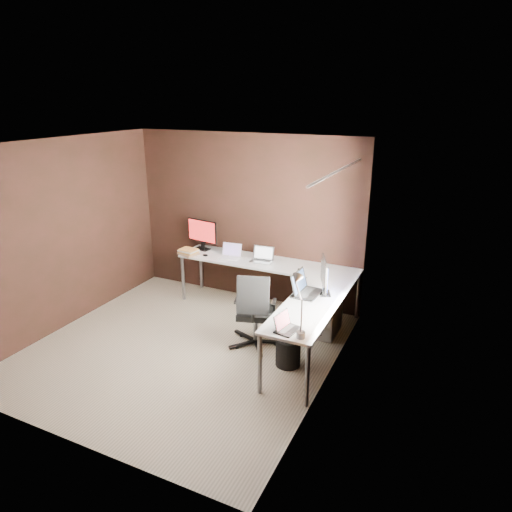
% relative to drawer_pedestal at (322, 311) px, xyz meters
% --- Properties ---
extents(room, '(3.60, 3.60, 2.50)m').
position_rel_drawer_pedestal_xyz_m(room, '(-1.09, -1.08, 0.98)').
color(room, '#C3B398').
rests_on(room, ground).
extents(desk, '(2.65, 2.25, 0.73)m').
position_rel_drawer_pedestal_xyz_m(desk, '(-0.59, -0.11, 0.38)').
color(desk, white).
rests_on(desk, ground).
extents(drawer_pedestal, '(0.42, 0.50, 0.60)m').
position_rel_drawer_pedestal_xyz_m(drawer_pedestal, '(0.00, 0.00, 0.00)').
color(drawer_pedestal, white).
rests_on(drawer_pedestal, ground).
extents(monitor_left, '(0.54, 0.19, 0.47)m').
position_rel_drawer_pedestal_xyz_m(monitor_left, '(-2.09, 0.46, 0.69)').
color(monitor_left, black).
rests_on(monitor_left, desk).
extents(monitor_right, '(0.23, 0.50, 0.43)m').
position_rel_drawer_pedestal_xyz_m(monitor_right, '(0.11, -0.39, 0.68)').
color(monitor_right, black).
rests_on(monitor_right, desk).
extents(laptop_white, '(0.31, 0.24, 0.20)m').
position_rel_drawer_pedestal_xyz_m(laptop_white, '(-1.52, 0.30, 0.48)').
color(laptop_white, white).
rests_on(laptop_white, desk).
extents(laptop_silver, '(0.33, 0.25, 0.21)m').
position_rel_drawer_pedestal_xyz_m(laptop_silver, '(-1.03, 0.36, 0.48)').
color(laptop_silver, silver).
rests_on(laptop_silver, desk).
extents(laptop_black_big, '(0.30, 0.42, 0.27)m').
position_rel_drawer_pedestal_xyz_m(laptop_black_big, '(-0.10, -0.47, 0.49)').
color(laptop_black_big, black).
rests_on(laptop_black_big, desk).
extents(laptop_black_small, '(0.23, 0.29, 0.18)m').
position_rel_drawer_pedestal_xyz_m(laptop_black_small, '(0.03, -1.41, 0.47)').
color(laptop_black_small, black).
rests_on(laptop_black_small, desk).
extents(book_stack, '(0.32, 0.29, 0.09)m').
position_rel_drawer_pedestal_xyz_m(book_stack, '(-2.16, 0.15, 0.47)').
color(book_stack, '#A77E5A').
rests_on(book_stack, desk).
extents(mouse_left, '(0.09, 0.06, 0.03)m').
position_rel_drawer_pedestal_xyz_m(mouse_left, '(-1.88, 0.18, 0.45)').
color(mouse_left, black).
rests_on(mouse_left, desk).
extents(mouse_corner, '(0.09, 0.08, 0.03)m').
position_rel_drawer_pedestal_xyz_m(mouse_corner, '(-0.40, 0.23, 0.45)').
color(mouse_corner, black).
rests_on(mouse_corner, desk).
extents(desk_lamp, '(0.20, 0.23, 0.64)m').
position_rel_drawer_pedestal_xyz_m(desk_lamp, '(0.16, -1.44, 0.83)').
color(desk_lamp, slate).
rests_on(desk_lamp, desk).
extents(office_chair, '(0.56, 0.58, 0.99)m').
position_rel_drawer_pedestal_xyz_m(office_chair, '(-0.65, -0.69, -0.01)').
color(office_chair, black).
rests_on(office_chair, ground).
extents(wastebasket, '(0.31, 0.31, 0.34)m').
position_rel_drawer_pedestal_xyz_m(wastebasket, '(-0.12, -0.93, -0.13)').
color(wastebasket, black).
rests_on(wastebasket, ground).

